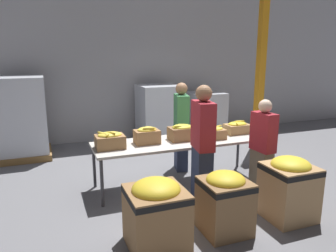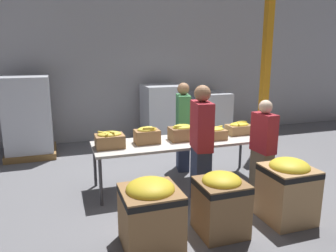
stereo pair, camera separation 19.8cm
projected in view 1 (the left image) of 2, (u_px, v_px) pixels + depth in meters
The scene contains 18 objects.
ground_plane at pixel (180, 184), 5.65m from camera, with size 30.00×30.00×0.00m, color slate.
wall_back at pixel (129, 60), 8.23m from camera, with size 16.00×0.08×4.00m.
sorting_table at pixel (180, 143), 5.48m from camera, with size 2.89×0.88×0.77m.
banana_box_0 at pixel (110, 140), 5.02m from camera, with size 0.44×0.33×0.27m.
banana_box_1 at pixel (147, 135), 5.27m from camera, with size 0.40×0.27×0.30m.
banana_box_2 at pixel (182, 132), 5.48m from camera, with size 0.44×0.31×0.28m.
banana_box_3 at pixel (213, 133), 5.56m from camera, with size 0.41×0.29×0.23m.
banana_box_4 at pixel (237, 127), 5.93m from camera, with size 0.44×0.29×0.24m.
volunteer_0 at pixel (262, 148), 5.07m from camera, with size 0.23×0.42×1.52m.
volunteer_1 at pixel (203, 146), 4.78m from camera, with size 0.31×0.51×1.77m.
volunteer_2 at pixel (181, 127), 6.16m from camera, with size 0.32×0.49×1.67m.
donation_bin_0 at pixel (156, 212), 3.75m from camera, with size 0.66×0.66×0.83m.
donation_bin_1 at pixel (225, 201), 4.06m from camera, with size 0.57×0.57×0.79m.
donation_bin_2 at pixel (289, 186), 4.39m from camera, with size 0.61×0.61×0.87m.
support_pillar at pixel (261, 61), 7.33m from camera, with size 0.16×0.16×4.00m.
pallet_stack_0 at pixel (205, 115), 8.64m from camera, with size 0.94×0.94×1.17m.
pallet_stack_1 at pixel (23, 118), 6.87m from camera, with size 1.02×1.02×1.72m.
pallet_stack_2 at pixel (158, 114), 8.07m from camera, with size 1.02×1.02×1.42m.
Camera 1 is at (-2.06, -4.86, 2.24)m, focal length 35.00 mm.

